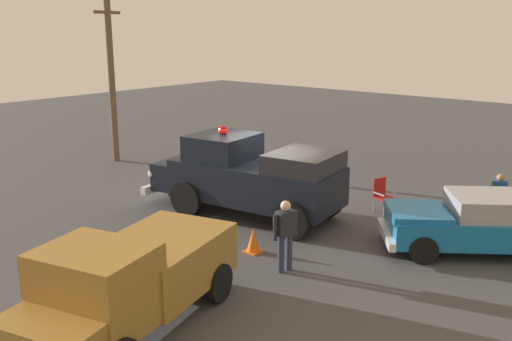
{
  "coord_description": "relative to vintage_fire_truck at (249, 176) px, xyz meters",
  "views": [
    {
      "loc": [
        12.76,
        10.18,
        5.42
      ],
      "look_at": [
        0.71,
        0.14,
        1.39
      ],
      "focal_mm": 39.56,
      "sensor_mm": 36.0,
      "label": 1
    }
  ],
  "objects": [
    {
      "name": "lawn_chair_by_car",
      "position": [
        -2.78,
        2.84,
        -0.61
      ],
      "size": [
        0.63,
        0.63,
        1.02
      ],
      "color": "#B7BABF",
      "rests_on": "ground"
    },
    {
      "name": "parked_pickup",
      "position": [
        6.29,
        2.54,
        -0.21
      ],
      "size": [
        5.1,
        2.97,
        1.9
      ],
      "color": "black",
      "rests_on": "ground"
    },
    {
      "name": "ground_plane",
      "position": [
        -0.74,
        0.09,
        -1.2
      ],
      "size": [
        60.0,
        60.0,
        0.0
      ],
      "primitive_type": "plane",
      "color": "#424244"
    },
    {
      "name": "traffic_cone",
      "position": [
        2.08,
        1.9,
        -0.89
      ],
      "size": [
        0.4,
        0.4,
        0.64
      ],
      "color": "orange",
      "rests_on": "ground"
    },
    {
      "name": "lawn_chair_near_truck",
      "position": [
        -4.57,
        5.65,
        -0.61
      ],
      "size": [
        0.61,
        0.62,
        1.02
      ],
      "color": "#B7BABF",
      "rests_on": "ground"
    },
    {
      "name": "spectator_seated",
      "position": [
        -4.45,
        5.69,
        -0.5
      ],
      "size": [
        0.62,
        0.51,
        1.29
      ],
      "color": "#383842",
      "rests_on": "ground"
    },
    {
      "name": "spectator_standing",
      "position": [
        2.48,
        3.18,
        -0.23
      ],
      "size": [
        0.64,
        0.38,
        1.68
      ],
      "color": "#2D334C",
      "rests_on": "ground"
    },
    {
      "name": "classic_hot_rod",
      "position": [
        -1.45,
        6.05,
        -0.45
      ],
      "size": [
        4.08,
        4.61,
        1.46
      ],
      "color": "black",
      "rests_on": "ground"
    },
    {
      "name": "vintage_fire_truck",
      "position": [
        0.0,
        0.0,
        0.0
      ],
      "size": [
        3.02,
        6.18,
        2.59
      ],
      "color": "black",
      "rests_on": "ground"
    },
    {
      "name": "utility_pole",
      "position": [
        -1.76,
        -8.74,
        2.21
      ],
      "size": [
        1.62,
        0.74,
        6.53
      ],
      "color": "brown",
      "rests_on": "ground"
    }
  ]
}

